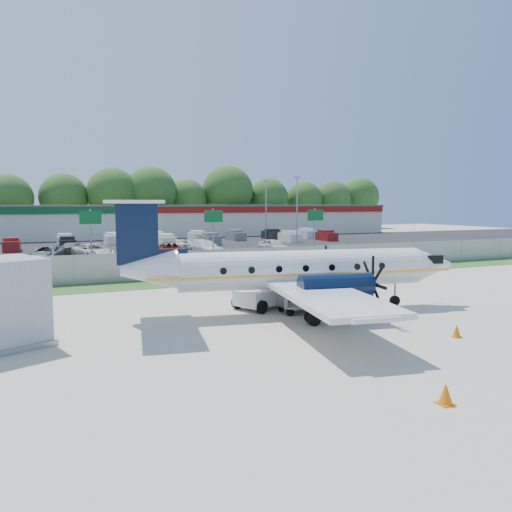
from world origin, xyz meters
name	(u,v)px	position (x,y,z in m)	size (l,w,h in m)	color
ground	(304,313)	(0.00, 0.00, 0.00)	(170.00, 170.00, 0.00)	#BDB2A0
grass_verge	(223,280)	(0.00, 12.00, 0.01)	(170.00, 4.00, 0.02)	#2D561E
access_road	(195,268)	(0.00, 19.00, 0.01)	(170.00, 8.00, 0.02)	black
parking_lot	(146,248)	(0.00, 40.00, 0.01)	(170.00, 32.00, 0.02)	black
perimeter_fence	(214,263)	(0.00, 14.00, 1.00)	(120.00, 0.06, 1.99)	gray
building_east	(264,219)	(26.00, 61.98, 2.63)	(44.40, 12.40, 5.24)	silver
sign_left	(91,226)	(-8.00, 22.91, 3.61)	(1.80, 0.26, 5.00)	gray
sign_mid	(213,224)	(3.00, 22.91, 3.61)	(1.80, 0.26, 5.00)	gray
sign_right	(315,222)	(14.00, 22.91, 3.61)	(1.80, 0.26, 5.00)	gray
light_pole_ne	(297,205)	(20.00, 38.00, 5.23)	(0.90, 0.35, 9.09)	gray
light_pole_se	(266,205)	(20.00, 48.00, 5.23)	(0.90, 0.35, 9.09)	gray
tree_line	(110,233)	(0.00, 74.00, 0.00)	(112.00, 6.00, 14.00)	#285017
aircraft	(295,269)	(-0.26, 0.48, 2.17)	(18.41, 18.06, 5.62)	silver
pushback_tug	(264,294)	(-1.30, 1.94, 0.73)	(3.26, 2.89, 1.51)	silver
baggage_cart_near	(297,304)	(-0.29, 0.18, 0.44)	(1.83, 1.15, 0.94)	gray
baggage_cart_far	(301,306)	(-0.25, -0.22, 0.42)	(1.99, 1.65, 0.90)	gray
service_container	(0,306)	(-13.55, -0.49, 1.58)	(4.02, 4.02, 3.39)	#AEB0B5
cone_nose	(457,331)	(3.52, -6.58, 0.25)	(0.37, 0.37, 0.53)	orange
cone_port_wing	(445,394)	(-2.05, -11.68, 0.29)	(0.43, 0.43, 0.61)	orange
cone_starboard_wing	(162,276)	(-4.06, 13.61, 0.27)	(0.40, 0.40, 0.57)	orange
road_car_mid	(251,262)	(6.04, 20.91, 0.00)	(1.85, 4.56, 1.32)	beige
road_car_east	(444,256)	(26.99, 18.32, 0.00)	(1.92, 4.73, 1.37)	black
parked_car_a	(46,262)	(-11.53, 29.26, 0.00)	(2.49, 5.40, 1.50)	#595B5E
parked_car_b	(94,259)	(-7.19, 29.83, 0.00)	(2.56, 5.55, 1.54)	beige
parked_car_c	(170,257)	(0.24, 28.95, 0.00)	(2.41, 5.23, 1.45)	maroon
parked_car_d	(206,255)	(4.27, 29.28, 0.00)	(2.19, 5.39, 1.56)	silver
parked_car_e	(274,253)	(12.02, 28.58, 0.00)	(1.84, 4.57, 1.56)	silver
parked_car_f	(74,255)	(-8.77, 34.66, 0.00)	(1.94, 4.76, 1.38)	#595B5E
parked_car_g	(178,250)	(2.87, 35.66, 0.00)	(2.15, 4.66, 1.30)	silver
far_parking_rows	(139,245)	(0.00, 45.00, 0.00)	(56.00, 10.00, 1.60)	gray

